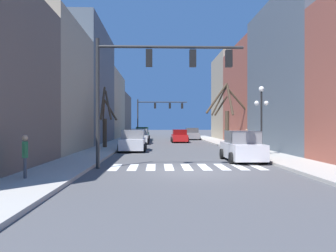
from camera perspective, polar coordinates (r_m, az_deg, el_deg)
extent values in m
plane|color=#4C4C4F|center=(15.09, 3.81, -7.95)|extent=(240.00, 240.00, 0.00)
cube|color=#ADA89E|center=(15.67, -18.70, -7.38)|extent=(2.66, 90.00, 0.15)
cube|color=#ADA89E|center=(16.76, 24.75, -6.89)|extent=(2.66, 90.00, 0.15)
cube|color=tan|center=(26.72, -21.29, 6.01)|extent=(6.00, 10.23, 9.69)
cube|color=#515B66|center=(38.66, -15.17, 6.62)|extent=(6.00, 14.41, 12.91)
cube|color=tan|center=(52.69, -11.55, 3.43)|extent=(6.00, 14.54, 10.18)
cube|color=#66564C|center=(66.88, -9.48, 1.90)|extent=(6.00, 14.27, 8.20)
cube|color=#515B66|center=(28.29, 23.00, 7.97)|extent=(6.00, 12.38, 11.93)
cube|color=#934C3D|center=(39.46, 15.57, 5.19)|extent=(6.00, 11.78, 11.13)
cube|color=tan|center=(49.78, 11.86, 4.81)|extent=(6.00, 9.61, 12.25)
cube|color=white|center=(16.78, -9.19, -7.11)|extent=(0.45, 2.60, 0.01)
cube|color=white|center=(16.69, -6.10, -7.15)|extent=(0.45, 2.60, 0.01)
cube|color=white|center=(16.65, -2.99, -7.17)|extent=(0.45, 2.60, 0.01)
cube|color=white|center=(16.66, 0.13, -7.16)|extent=(0.45, 2.60, 0.01)
cube|color=white|center=(16.71, 3.24, -7.14)|extent=(0.45, 2.60, 0.01)
cube|color=white|center=(16.82, 6.32, -7.09)|extent=(0.45, 2.60, 0.01)
cube|color=white|center=(16.97, 9.35, -7.03)|extent=(0.45, 2.60, 0.01)
cube|color=white|center=(17.16, 12.32, -6.95)|extent=(0.45, 2.60, 0.01)
cube|color=white|center=(17.41, 15.22, -6.85)|extent=(0.45, 2.60, 0.01)
cylinder|color=#2D2D2D|center=(16.41, -12.14, 3.86)|extent=(0.18, 0.18, 6.38)
cylinder|color=#2D2D2D|center=(16.58, 0.52, 13.58)|extent=(7.19, 0.14, 0.14)
cube|color=black|center=(16.46, -3.31, 11.73)|extent=(0.32, 0.28, 0.84)
cube|color=black|center=(16.54, 4.34, 11.66)|extent=(0.32, 0.28, 0.84)
cube|color=black|center=(16.83, 10.55, 11.46)|extent=(0.32, 0.28, 0.84)
cylinder|color=#2D2D2D|center=(49.20, -5.29, 1.19)|extent=(0.18, 0.18, 5.94)
cylinder|color=#2D2D2D|center=(49.23, -0.97, 4.18)|extent=(7.40, 0.14, 0.14)
cube|color=black|center=(49.19, -2.27, 3.54)|extent=(0.32, 0.28, 0.84)
cube|color=black|center=(49.23, 0.32, 3.54)|extent=(0.32, 0.28, 0.84)
cube|color=black|center=(49.34, 2.47, 3.53)|extent=(0.32, 0.28, 0.84)
cylinder|color=black|center=(22.35, 15.96, 0.44)|extent=(0.12, 0.12, 4.16)
sphere|color=white|center=(22.48, 15.96, 6.22)|extent=(0.36, 0.36, 0.36)
sphere|color=white|center=(22.30, 15.18, 3.87)|extent=(0.31, 0.31, 0.31)
sphere|color=white|center=(22.50, 16.74, 3.83)|extent=(0.31, 0.31, 0.31)
cube|color=gray|center=(47.11, 4.17, -1.66)|extent=(1.81, 4.20, 0.83)
cube|color=#464648|center=(47.09, 4.17, -0.74)|extent=(1.67, 2.19, 0.68)
cylinder|color=black|center=(48.33, 2.92, -1.93)|extent=(0.22, 0.64, 0.64)
cylinder|color=black|center=(48.52, 5.10, -1.93)|extent=(0.22, 0.64, 0.64)
cylinder|color=black|center=(45.74, 3.19, -2.06)|extent=(0.22, 0.64, 0.64)
cylinder|color=black|center=(45.94, 5.49, -2.05)|extent=(0.22, 0.64, 0.64)
cube|color=#236B38|center=(44.91, -4.49, -1.71)|extent=(1.75, 4.68, 0.91)
cube|color=#133A1E|center=(44.89, -4.49, -0.66)|extent=(1.61, 2.43, 0.74)
cylinder|color=black|center=(46.42, -5.51, -2.02)|extent=(0.22, 0.64, 0.64)
cylinder|color=black|center=(46.34, -3.30, -2.03)|extent=(0.22, 0.64, 0.64)
cylinder|color=black|center=(43.53, -5.76, -2.17)|extent=(0.22, 0.64, 0.64)
cylinder|color=black|center=(43.44, -3.40, -2.18)|extent=(0.22, 0.64, 0.64)
cube|color=silver|center=(26.86, -6.11, -3.07)|extent=(1.88, 4.66, 0.85)
cube|color=slate|center=(26.83, -6.11, -1.42)|extent=(1.73, 2.43, 0.70)
cylinder|color=black|center=(28.40, -7.83, -3.46)|extent=(0.22, 0.64, 0.64)
cylinder|color=black|center=(28.27, -3.95, -3.47)|extent=(0.22, 0.64, 0.64)
cylinder|color=black|center=(25.54, -8.50, -3.87)|extent=(0.22, 0.64, 0.64)
cylinder|color=black|center=(25.39, -4.18, -3.89)|extent=(0.22, 0.64, 0.64)
cube|color=red|center=(39.92, 2.00, -2.05)|extent=(1.78, 4.35, 0.76)
cube|color=maroon|center=(39.90, 2.00, -1.05)|extent=(1.64, 2.26, 0.63)
cylinder|color=black|center=(41.23, 0.61, -2.31)|extent=(0.22, 0.64, 0.64)
cylinder|color=black|center=(41.34, 3.13, -2.30)|extent=(0.22, 0.64, 0.64)
cylinder|color=black|center=(38.53, 0.79, -2.49)|extent=(0.22, 0.64, 0.64)
cylinder|color=black|center=(38.66, 3.48, -2.48)|extent=(0.22, 0.64, 0.64)
cube|color=silver|center=(19.71, 12.79, -4.21)|extent=(1.80, 4.21, 0.89)
cube|color=slate|center=(19.67, 12.79, -1.87)|extent=(1.66, 2.19, 0.73)
cylinder|color=black|center=(20.80, 9.42, -4.81)|extent=(0.22, 0.64, 0.64)
cylinder|color=black|center=(21.23, 14.30, -4.71)|extent=(0.22, 0.64, 0.64)
cylinder|color=black|center=(18.26, 11.03, -5.51)|extent=(0.22, 0.64, 0.64)
cylinder|color=black|center=(18.75, 16.53, -5.37)|extent=(0.22, 0.64, 0.64)
cube|color=white|center=(37.04, -4.96, -2.17)|extent=(1.86, 4.83, 0.83)
cube|color=gray|center=(37.02, -4.96, -1.01)|extent=(1.71, 2.51, 0.68)
cylinder|color=black|center=(38.61, -6.25, -2.48)|extent=(0.22, 0.64, 0.64)
cylinder|color=black|center=(38.51, -3.43, -2.49)|extent=(0.22, 0.64, 0.64)
cylinder|color=black|center=(35.62, -6.62, -2.71)|extent=(0.22, 0.64, 0.64)
cylinder|color=black|center=(35.52, -3.56, -2.72)|extent=(0.22, 0.64, 0.64)
cylinder|color=#4C4C51|center=(13.37, -23.63, -6.73)|extent=(0.11, 0.11, 0.76)
cylinder|color=#4C4C51|center=(13.64, -23.62, -6.59)|extent=(0.11, 0.11, 0.76)
cube|color=#337542|center=(13.44, -23.63, -3.77)|extent=(0.33, 0.42, 0.60)
sphere|color=tan|center=(13.42, -23.64, -1.90)|extent=(0.21, 0.21, 0.21)
cylinder|color=#337542|center=(13.23, -23.64, -4.01)|extent=(0.17, 0.27, 0.58)
cylinder|color=#337542|center=(13.66, -23.62, -3.88)|extent=(0.17, 0.27, 0.58)
cylinder|color=#4C4C51|center=(33.77, 10.00, -2.46)|extent=(0.12, 0.12, 0.83)
cylinder|color=#4C4C51|center=(33.48, 10.14, -2.48)|extent=(0.12, 0.12, 0.83)
cube|color=#337542|center=(33.60, 10.07, -1.20)|extent=(0.26, 0.42, 0.65)
sphere|color=tan|center=(33.59, 10.07, -0.38)|extent=(0.23, 0.23, 0.23)
cylinder|color=#337542|center=(33.82, 9.96, -1.27)|extent=(0.11, 0.29, 0.63)
cylinder|color=#337542|center=(33.38, 10.18, -1.29)|extent=(0.11, 0.29, 0.63)
cylinder|color=#282D47|center=(26.61, 13.43, -3.23)|extent=(0.12, 0.12, 0.78)
cylinder|color=#282D47|center=(26.35, 13.63, -3.27)|extent=(0.12, 0.12, 0.78)
cube|color=#337542|center=(26.45, 13.53, -1.74)|extent=(0.24, 0.40, 0.62)
sphere|color=#8C664C|center=(26.44, 13.53, -0.76)|extent=(0.22, 0.22, 0.22)
cylinder|color=#337542|center=(26.66, 13.37, -1.81)|extent=(0.11, 0.27, 0.60)
cylinder|color=#337542|center=(26.24, 13.69, -1.85)|extent=(0.11, 0.27, 0.60)
cylinder|color=#473828|center=(29.66, -10.95, -1.18)|extent=(0.37, 0.37, 2.54)
cylinder|color=#473828|center=(28.59, -10.37, 3.68)|extent=(0.97, 2.28, 2.68)
cylinder|color=#473828|center=(29.49, -9.96, 2.73)|extent=(1.22, 0.40, 1.87)
cylinder|color=#473828|center=(30.57, -11.14, 2.67)|extent=(0.55, 1.84, 2.03)
cylinder|color=#473828|center=(28.92, -11.29, 3.97)|extent=(0.27, 1.78, 2.95)
cylinder|color=#473828|center=(33.09, 10.25, -0.32)|extent=(0.41, 0.41, 3.36)
cylinder|color=#473828|center=(32.56, 10.75, 4.53)|extent=(0.50, 1.53, 3.13)
cylinder|color=#473828|center=(32.65, 8.49, 4.81)|extent=(2.36, 0.93, 3.14)
cylinder|color=#473828|center=(33.47, 12.31, 4.08)|extent=(2.62, 0.25, 2.92)
cylinder|color=#473828|center=(33.35, 9.18, 3.47)|extent=(1.28, 0.86, 2.01)
cylinder|color=#473828|center=(33.10, 8.94, 4.43)|extent=(1.66, 0.31, 3.07)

